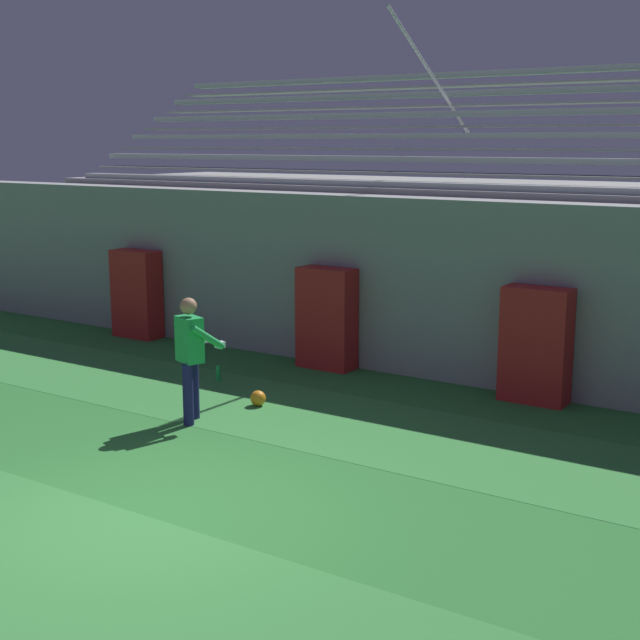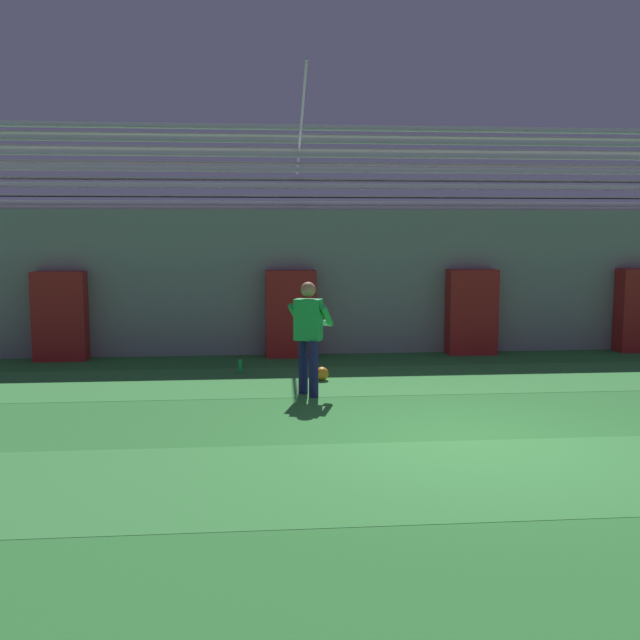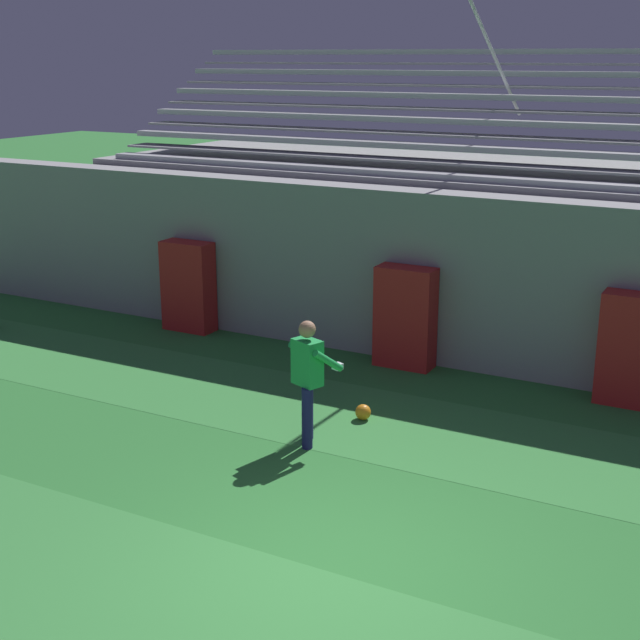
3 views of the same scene
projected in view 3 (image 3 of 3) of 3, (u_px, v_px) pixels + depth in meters
ground_plane at (333, 572)px, 8.73m from camera, size 80.00×80.00×0.00m
turf_stripe_mid at (269, 640)px, 7.71m from camera, size 28.00×2.40×0.01m
turf_stripe_far at (457, 439)px, 11.76m from camera, size 28.00×2.40×0.01m
back_wall at (525, 288)px, 13.83m from camera, size 24.00×0.60×2.80m
padding_pillar_gate_left at (405, 317)px, 14.33m from camera, size 0.95×0.44×1.65m
padding_pillar_gate_right at (633, 350)px, 12.73m from camera, size 0.95×0.44×1.65m
padding_pillar_far_left at (188, 286)px, 16.26m from camera, size 0.95×0.44×1.65m
bleacher_stand at (567, 250)px, 16.08m from camera, size 18.00×4.75×5.83m
goalkeeper at (308, 374)px, 11.39m from camera, size 0.70×0.68×1.67m
soccer_ball at (363, 412)px, 12.38m from camera, size 0.22×0.22×0.22m
water_bottle at (305, 380)px, 13.58m from camera, size 0.07×0.07×0.24m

